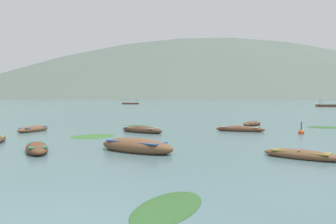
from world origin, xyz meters
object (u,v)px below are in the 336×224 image
ferry_0 (334,105)px  ferry_1 (130,103)px  rowboat_1 (33,129)px  rowboat_7 (301,155)px  rowboat_4 (136,146)px  rowboat_6 (37,148)px  rowboat_2 (240,129)px  rowboat_5 (252,124)px  mooring_buoy (301,132)px  rowboat_0 (142,130)px

ferry_0 → ferry_1: same height
ferry_1 → rowboat_1: bearing=-79.7°
rowboat_7 → ferry_1: bearing=106.0°
rowboat_4 → ferry_0: (41.90, 96.18, 0.21)m
rowboat_6 → rowboat_7: size_ratio=1.04×
rowboat_1 → rowboat_7: 19.13m
rowboat_2 → ferry_0: 93.08m
ferry_0 → ferry_1: (-75.60, 44.75, 0.00)m
rowboat_5 → rowboat_2: bearing=-105.4°
rowboat_7 → ferry_0: bearing=70.2°
rowboat_7 → ferry_1: 147.58m
rowboat_4 → mooring_buoy: mooring_buoy is taller
rowboat_2 → ferry_0: size_ratio=0.36×
rowboat_0 → rowboat_2: size_ratio=1.01×
rowboat_0 → rowboat_7: (8.50, -9.69, -0.04)m
ferry_1 → mooring_buoy: (43.28, -131.80, -0.35)m
rowboat_7 → mooring_buoy: mooring_buoy is taller
rowboat_1 → rowboat_7: (16.63, -9.46, -0.03)m
rowboat_2 → rowboat_7: rowboat_2 is taller
rowboat_2 → rowboat_6: rowboat_6 is taller
rowboat_2 → ferry_1: bearing=106.8°
rowboat_4 → rowboat_5: bearing=66.2°
rowboat_1 → rowboat_2: size_ratio=0.88×
ferry_1 → mooring_buoy: ferry_1 is taller
rowboat_6 → ferry_0: ferry_0 is taller
rowboat_5 → rowboat_7: size_ratio=1.02×
rowboat_1 → mooring_buoy: bearing=1.8°
rowboat_0 → rowboat_5: rowboat_0 is taller
rowboat_0 → mooring_buoy: 11.11m
ferry_0 → mooring_buoy: size_ratio=11.07×
rowboat_0 → rowboat_5: (8.66, 7.49, -0.03)m
rowboat_1 → rowboat_4: bearing=-41.5°
rowboat_1 → ferry_1: (-24.05, 132.41, 0.28)m
rowboat_7 → ferry_0: 103.20m
rowboat_2 → ferry_0: ferry_0 is taller
ferry_0 → mooring_buoy: bearing=-110.4°
rowboat_4 → rowboat_5: 17.75m
rowboat_0 → rowboat_1: rowboat_0 is taller
rowboat_6 → rowboat_5: bearing=55.5°
rowboat_6 → rowboat_2: bearing=48.0°
rowboat_5 → rowboat_1: bearing=-155.3°
rowboat_0 → rowboat_6: size_ratio=1.17×
rowboat_4 → rowboat_6: (-4.45, -0.64, -0.07)m
rowboat_0 → rowboat_5: 11.45m
mooring_buoy → rowboat_1: bearing=-178.2°
rowboat_2 → rowboat_5: rowboat_2 is taller
rowboat_0 → ferry_0: bearing=63.6°
rowboat_4 → rowboat_7: size_ratio=1.34×
rowboat_0 → rowboat_2: rowboat_0 is taller
rowboat_1 → rowboat_5: rowboat_1 is taller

